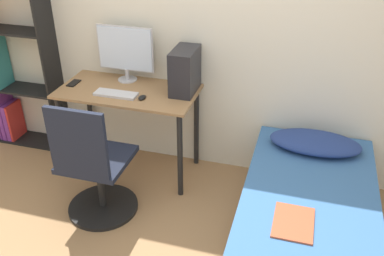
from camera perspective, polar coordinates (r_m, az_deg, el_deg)
wall_back at (r=3.48m, az=0.66°, el=13.37°), size 8.00×0.05×2.50m
desk at (r=3.59m, az=-8.42°, el=3.26°), size 1.13×0.58×0.77m
bookshelf at (r=4.30m, az=-23.47°, el=7.72°), size 0.70×0.26×1.69m
office_chair at (r=3.25m, az=-12.86°, el=-5.91°), size 0.54×0.54×0.99m
bed at (r=3.04m, az=14.86°, el=-12.89°), size 0.91×1.84×0.46m
pillow at (r=3.40m, az=16.09°, el=-1.87°), size 0.69×0.36×0.11m
magazine at (r=2.70m, az=13.37°, el=-12.15°), size 0.24×0.32×0.01m
monitor at (r=3.63m, az=-8.88°, el=10.10°), size 0.49×0.16×0.47m
keyboard at (r=3.46m, az=-10.11°, el=4.49°), size 0.35×0.12×0.02m
pc_tower at (r=3.40m, az=-0.96°, el=7.63°), size 0.18×0.33×0.36m
mouse at (r=3.37m, az=-6.67°, el=4.07°), size 0.06×0.09×0.02m
phone at (r=3.74m, az=-15.49°, el=5.80°), size 0.07×0.14×0.01m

